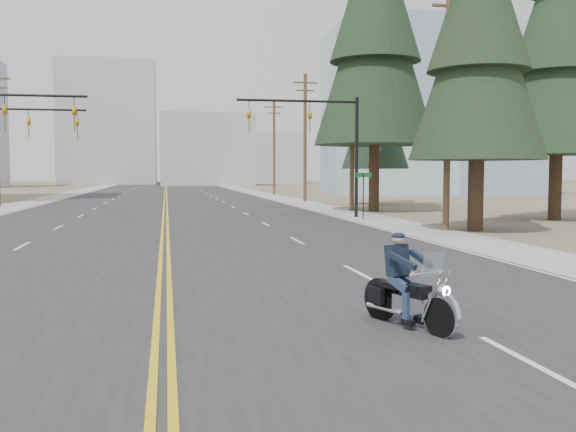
% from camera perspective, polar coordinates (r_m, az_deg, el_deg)
% --- Properties ---
extents(road, '(20.00, 200.00, 0.01)m').
position_cam_1_polar(road, '(74.11, -10.82, 1.81)').
color(road, '#303033').
rests_on(road, ground).
extents(sidewalk_left, '(3.00, 200.00, 0.01)m').
position_cam_1_polar(sidewalk_left, '(75.01, -19.64, 1.67)').
color(sidewalk_left, '#A5A5A0').
rests_on(sidewalk_left, ground).
extents(sidewalk_right, '(3.00, 200.00, 0.01)m').
position_cam_1_polar(sidewalk_right, '(74.98, -1.99, 1.90)').
color(sidewalk_right, '#A5A5A0').
rests_on(sidewalk_right, ground).
extents(traffic_mast_right, '(7.10, 0.26, 7.00)m').
position_cam_1_polar(traffic_mast_right, '(37.21, 3.12, 7.43)').
color(traffic_mast_right, black).
rests_on(traffic_mast_right, ground).
extents(traffic_mast_far, '(6.10, 0.26, 7.00)m').
position_cam_1_polar(traffic_mast_far, '(45.11, -22.91, 6.43)').
color(traffic_mast_far, black).
rests_on(traffic_mast_far, ground).
extents(street_sign, '(0.90, 0.06, 2.62)m').
position_cam_1_polar(street_sign, '(35.72, 6.72, 2.52)').
color(street_sign, black).
rests_on(street_sign, ground).
extents(utility_pole_b, '(2.20, 0.30, 11.50)m').
position_cam_1_polar(utility_pole_b, '(29.96, 14.03, 10.18)').
color(utility_pole_b, brown).
rests_on(utility_pole_b, ground).
extents(utility_pole_c, '(2.20, 0.30, 11.00)m').
position_cam_1_polar(utility_pole_c, '(43.96, 5.73, 7.91)').
color(utility_pole_c, brown).
rests_on(utility_pole_c, ground).
extents(utility_pole_d, '(2.20, 0.30, 11.50)m').
position_cam_1_polar(utility_pole_d, '(58.49, 1.53, 7.18)').
color(utility_pole_d, brown).
rests_on(utility_pole_d, ground).
extents(utility_pole_e, '(2.20, 0.30, 11.00)m').
position_cam_1_polar(utility_pole_e, '(75.16, -1.24, 6.27)').
color(utility_pole_e, brown).
rests_on(utility_pole_e, ground).
extents(glass_building, '(24.00, 16.00, 20.00)m').
position_cam_1_polar(glass_building, '(80.98, 12.66, 9.03)').
color(glass_building, '#9EB5CC').
rests_on(glass_building, ground).
extents(haze_bldg_b, '(18.00, 14.00, 14.00)m').
position_cam_1_polar(haze_bldg_b, '(129.38, -7.28, 5.82)').
color(haze_bldg_b, '#ADB2B7').
rests_on(haze_bldg_b, ground).
extents(haze_bldg_c, '(16.00, 12.00, 18.00)m').
position_cam_1_polar(haze_bldg_c, '(121.01, 8.58, 6.89)').
color(haze_bldg_c, '#B7BCC6').
rests_on(haze_bldg_c, ground).
extents(haze_bldg_d, '(20.00, 15.00, 26.00)m').
position_cam_1_polar(haze_bldg_d, '(144.94, -15.66, 7.88)').
color(haze_bldg_d, '#ADB2B7').
rests_on(haze_bldg_d, ground).
extents(haze_bldg_e, '(14.00, 14.00, 12.00)m').
position_cam_1_polar(haze_bldg_e, '(156.10, -1.58, 5.16)').
color(haze_bldg_e, '#B7BCC6').
rests_on(haze_bldg_e, ground).
extents(motorcyclist, '(1.60, 2.26, 1.62)m').
position_cam_1_polar(motorcyclist, '(11.13, 10.71, -5.72)').
color(motorcyclist, black).
rests_on(motorcyclist, ground).
extents(conifer_near, '(6.06, 6.06, 16.04)m').
position_cam_1_polar(conifer_near, '(30.85, 16.62, 16.02)').
color(conifer_near, '#382619').
rests_on(conifer_near, ground).
extents(conifer_mid, '(6.79, 6.79, 18.10)m').
position_cam_1_polar(conifer_mid, '(39.26, 23.00, 14.97)').
color(conifer_mid, '#382619').
rests_on(conifer_mid, ground).
extents(conifer_tall, '(8.09, 8.09, 22.47)m').
position_cam_1_polar(conifer_tall, '(44.96, 7.78, 17.06)').
color(conifer_tall, '#382619').
rests_on(conifer_tall, ground).
extents(conifer_far, '(5.48, 5.48, 14.68)m').
position_cam_1_polar(conifer_far, '(53.30, 7.80, 10.10)').
color(conifer_far, '#382619').
rests_on(conifer_far, ground).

